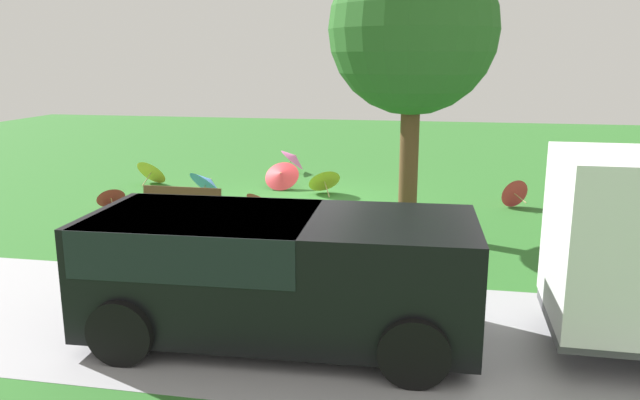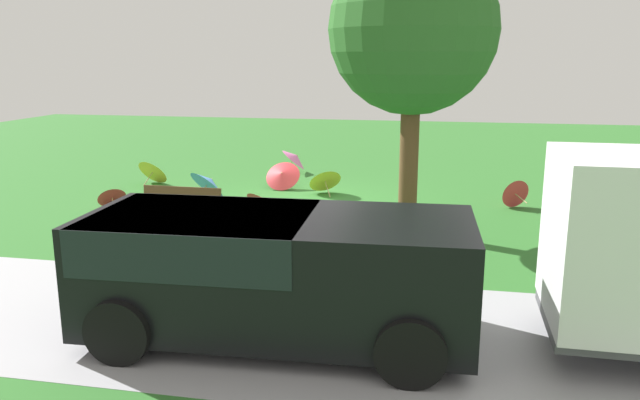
{
  "view_description": "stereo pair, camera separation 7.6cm",
  "coord_description": "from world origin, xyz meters",
  "px_view_note": "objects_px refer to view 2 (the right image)",
  "views": [
    {
      "loc": [
        -2.91,
        13.96,
        3.36
      ],
      "look_at": [
        -0.66,
        2.16,
        0.6
      ],
      "focal_mm": 34.98,
      "sensor_mm": 36.0,
      "label": 1
    },
    {
      "loc": [
        -2.99,
        13.95,
        3.36
      ],
      "look_at": [
        -0.66,
        2.16,
        0.6
      ],
      "focal_mm": 34.98,
      "sensor_mm": 36.0,
      "label": 2
    }
  ],
  "objects_px": {
    "park_bench": "(185,207)",
    "parasol_yellow_1": "(324,179)",
    "parasol_pink_0": "(295,158)",
    "parasol_blue_0": "(209,182)",
    "parasol_red_0": "(514,193)",
    "parasol_red_2": "(264,202)",
    "shade_tree": "(413,31)",
    "parasol_red_1": "(111,196)",
    "parasol_red_3": "(282,175)",
    "parasol_yellow_0": "(154,170)",
    "van_dark": "(265,265)"
  },
  "relations": [
    {
      "from": "parasol_blue_0",
      "to": "parasol_red_2",
      "type": "height_order",
      "value": "parasol_blue_0"
    },
    {
      "from": "shade_tree",
      "to": "parasol_pink_0",
      "type": "bearing_deg",
      "value": -58.36
    },
    {
      "from": "parasol_yellow_1",
      "to": "parasol_red_3",
      "type": "height_order",
      "value": "parasol_red_3"
    },
    {
      "from": "parasol_yellow_1",
      "to": "parasol_red_2",
      "type": "relative_size",
      "value": 1.03
    },
    {
      "from": "parasol_pink_0",
      "to": "parasol_red_2",
      "type": "bearing_deg",
      "value": 96.1
    },
    {
      "from": "park_bench",
      "to": "parasol_pink_0",
      "type": "distance_m",
      "value": 6.55
    },
    {
      "from": "parasol_pink_0",
      "to": "park_bench",
      "type": "bearing_deg",
      "value": 83.98
    },
    {
      "from": "parasol_red_0",
      "to": "parasol_red_1",
      "type": "relative_size",
      "value": 0.93
    },
    {
      "from": "shade_tree",
      "to": "parasol_red_3",
      "type": "distance_m",
      "value": 6.03
    },
    {
      "from": "parasol_pink_0",
      "to": "parasol_yellow_0",
      "type": "distance_m",
      "value": 4.1
    },
    {
      "from": "parasol_pink_0",
      "to": "parasol_blue_0",
      "type": "height_order",
      "value": "parasol_blue_0"
    },
    {
      "from": "parasol_pink_0",
      "to": "parasol_blue_0",
      "type": "xyz_separation_m",
      "value": [
        1.08,
        4.19,
        0.04
      ]
    },
    {
      "from": "van_dark",
      "to": "parasol_blue_0",
      "type": "xyz_separation_m",
      "value": [
        3.29,
        -6.68,
        -0.42
      ]
    },
    {
      "from": "parasol_red_1",
      "to": "parasol_red_2",
      "type": "relative_size",
      "value": 0.82
    },
    {
      "from": "parasol_red_0",
      "to": "parasol_red_2",
      "type": "distance_m",
      "value": 5.7
    },
    {
      "from": "parasol_pink_0",
      "to": "parasol_blue_0",
      "type": "relative_size",
      "value": 0.82
    },
    {
      "from": "park_bench",
      "to": "parasol_red_0",
      "type": "xyz_separation_m",
      "value": [
        -6.59,
        -3.25,
        -0.12
      ]
    },
    {
      "from": "parasol_yellow_1",
      "to": "parasol_red_3",
      "type": "relative_size",
      "value": 1.1
    },
    {
      "from": "van_dark",
      "to": "parasol_red_0",
      "type": "height_order",
      "value": "van_dark"
    },
    {
      "from": "park_bench",
      "to": "parasol_yellow_1",
      "type": "distance_m",
      "value": 4.32
    },
    {
      "from": "park_bench",
      "to": "parasol_blue_0",
      "type": "distance_m",
      "value": 2.35
    },
    {
      "from": "parasol_red_1",
      "to": "shade_tree",
      "type": "bearing_deg",
      "value": 173.66
    },
    {
      "from": "parasol_blue_0",
      "to": "parasol_yellow_0",
      "type": "bearing_deg",
      "value": -38.9
    },
    {
      "from": "park_bench",
      "to": "parasol_yellow_1",
      "type": "relative_size",
      "value": 1.56
    },
    {
      "from": "parasol_pink_0",
      "to": "parasol_red_1",
      "type": "height_order",
      "value": "parasol_pink_0"
    },
    {
      "from": "shade_tree",
      "to": "parasol_pink_0",
      "type": "distance_m",
      "value": 7.71
    },
    {
      "from": "parasol_pink_0",
      "to": "shade_tree",
      "type": "bearing_deg",
      "value": 121.64
    },
    {
      "from": "parasol_red_2",
      "to": "parasol_red_3",
      "type": "distance_m",
      "value": 2.93
    },
    {
      "from": "van_dark",
      "to": "parasol_yellow_1",
      "type": "relative_size",
      "value": 4.53
    },
    {
      "from": "van_dark",
      "to": "parasol_blue_0",
      "type": "height_order",
      "value": "van_dark"
    },
    {
      "from": "park_bench",
      "to": "parasol_yellow_1",
      "type": "xyz_separation_m",
      "value": [
        -2.09,
        -3.78,
        -0.08
      ]
    },
    {
      "from": "parasol_blue_0",
      "to": "parasol_red_0",
      "type": "bearing_deg",
      "value": -172.38
    },
    {
      "from": "parasol_red_3",
      "to": "parasol_yellow_0",
      "type": "bearing_deg",
      "value": 0.37
    },
    {
      "from": "shade_tree",
      "to": "parasol_pink_0",
      "type": "height_order",
      "value": "shade_tree"
    },
    {
      "from": "parasol_red_2",
      "to": "parasol_red_3",
      "type": "relative_size",
      "value": 1.07
    },
    {
      "from": "parasol_red_0",
      "to": "parasol_red_3",
      "type": "relative_size",
      "value": 0.81
    },
    {
      "from": "parasol_red_1",
      "to": "parasol_red_2",
      "type": "height_order",
      "value": "parasol_red_2"
    },
    {
      "from": "parasol_blue_0",
      "to": "parasol_yellow_1",
      "type": "relative_size",
      "value": 1.17
    },
    {
      "from": "shade_tree",
      "to": "parasol_red_1",
      "type": "distance_m",
      "value": 7.6
    },
    {
      "from": "van_dark",
      "to": "parasol_blue_0",
      "type": "relative_size",
      "value": 3.87
    },
    {
      "from": "parasol_red_1",
      "to": "parasol_yellow_1",
      "type": "relative_size",
      "value": 0.79
    },
    {
      "from": "park_bench",
      "to": "parasol_yellow_1",
      "type": "bearing_deg",
      "value": -118.92
    },
    {
      "from": "park_bench",
      "to": "parasol_red_3",
      "type": "bearing_deg",
      "value": -102.1
    },
    {
      "from": "parasol_yellow_1",
      "to": "parasol_red_3",
      "type": "bearing_deg",
      "value": -18.71
    },
    {
      "from": "van_dark",
      "to": "parasol_red_3",
      "type": "xyz_separation_m",
      "value": [
        2.0,
        -8.54,
        -0.53
      ]
    },
    {
      "from": "shade_tree",
      "to": "parasol_pink_0",
      "type": "xyz_separation_m",
      "value": [
        3.64,
        -5.91,
        -3.36
      ]
    },
    {
      "from": "parasol_pink_0",
      "to": "parasol_red_2",
      "type": "distance_m",
      "value": 5.27
    },
    {
      "from": "parasol_red_0",
      "to": "parasol_yellow_1",
      "type": "bearing_deg",
      "value": -6.68
    },
    {
      "from": "parasol_yellow_0",
      "to": "parasol_red_3",
      "type": "relative_size",
      "value": 1.08
    },
    {
      "from": "parasol_yellow_0",
      "to": "van_dark",
      "type": "bearing_deg",
      "value": 123.19
    }
  ]
}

